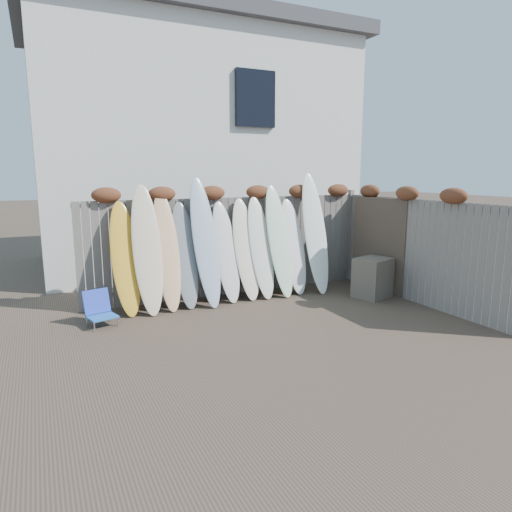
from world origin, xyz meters
name	(u,v)px	position (x,y,z in m)	size (l,w,h in m)	color
ground	(288,328)	(0.00, 0.00, 0.00)	(80.00, 80.00, 0.00)	#493A2D
back_fence	(233,237)	(0.06, 2.39, 1.18)	(6.05, 0.28, 2.24)	slate
right_fence	(419,244)	(2.99, 0.25, 1.14)	(0.28, 4.40, 2.24)	slate
house	(191,147)	(0.50, 6.50, 3.20)	(8.50, 5.50, 6.33)	silver
beach_chair	(99,309)	(-2.73, 1.52, 0.27)	(0.54, 0.56, 0.58)	blue
wooden_crate	(373,278)	(2.48, 0.92, 0.40)	(0.69, 0.57, 0.80)	brown
lattice_panel	(378,245)	(2.86, 1.23, 0.99)	(0.06, 1.32, 1.98)	#423728
surfboard_0	(125,258)	(-2.19, 1.97, 1.00)	(0.49, 0.07, 2.09)	gold
surfboard_1	(147,249)	(-1.82, 1.91, 1.15)	(0.52, 0.07, 2.39)	beige
surfboard_2	(167,251)	(-1.45, 1.96, 1.08)	(0.46, 0.07, 2.25)	#FFA57F
surfboard_3	(185,255)	(-1.11, 1.96, 0.98)	(0.46, 0.07, 2.04)	slate
surfboard_4	(205,242)	(-0.72, 1.91, 1.21)	(0.48, 0.07, 2.53)	#9AB1C7
surfboard_5	(226,252)	(-0.27, 2.00, 0.97)	(0.49, 0.07, 2.03)	silver
surfboard_6	(246,249)	(0.16, 1.99, 1.00)	(0.50, 0.07, 2.07)	#F6E3CE
surfboard_7	(261,247)	(0.47, 1.96, 1.01)	(0.48, 0.07, 2.10)	white
surfboard_8	(279,241)	(0.87, 1.92, 1.12)	(0.49, 0.07, 2.34)	silver
surfboard_9	(293,246)	(1.23, 1.97, 0.98)	(0.51, 0.07, 2.04)	white
surfboard_10	(315,233)	(1.72, 1.89, 1.25)	(0.50, 0.07, 2.60)	white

